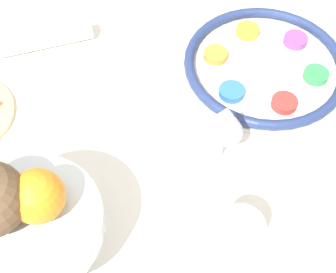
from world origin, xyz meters
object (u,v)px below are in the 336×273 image
Objects in this scene: fruit_stand at (30,228)px; napkin_roll at (45,39)px; orange_fruit at (37,196)px; wine_glass at (225,122)px; cup_near at (239,236)px; seder_plate at (265,65)px.

napkin_roll is at bearing -126.56° from fruit_stand.
orange_fruit is 0.39× the size of napkin_roll.
orange_fruit reaches higher than napkin_roll.
wine_glass is at bearing 96.56° from napkin_roll.
cup_near is (0.05, 0.55, 0.02)m from napkin_roll.
cup_near is at bearing 51.50° from wine_glass.
fruit_stand is 0.29m from cup_near.
orange_fruit reaches higher than cup_near.
orange_fruit is at bearing 56.64° from napkin_roll.
fruit_stand is at bearing 53.44° from napkin_roll.
napkin_roll is at bearing -83.44° from wine_glass.
seder_plate is 1.54× the size of fruit_stand.
cup_near reaches higher than napkin_roll.
cup_near reaches higher than seder_plate.
fruit_stand is at bearing -10.04° from orange_fruit.
seder_plate is 4.34× the size of orange_fruit.
orange_fruit is 0.90× the size of cup_near.
fruit_stand reaches higher than cup_near.
napkin_roll reaches higher than seder_plate.
wine_glass is 0.17m from cup_near.
cup_near is at bearing 137.34° from fruit_stand.
orange_fruit reaches higher than wine_glass.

